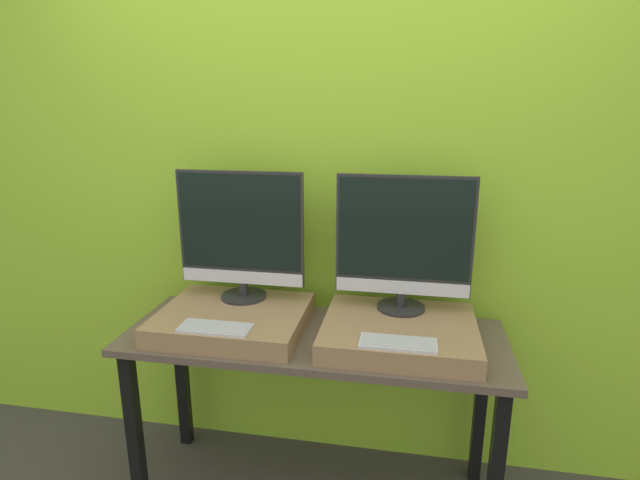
{
  "coord_description": "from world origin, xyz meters",
  "views": [
    {
      "loc": [
        0.36,
        -1.54,
        1.68
      ],
      "look_at": [
        0.0,
        0.42,
        1.13
      ],
      "focal_mm": 28.0,
      "sensor_mm": 36.0,
      "label": 1
    }
  ],
  "objects_px": {
    "keyboard_right": "(398,343)",
    "monitor_right": "(404,241)",
    "keyboard_left": "(215,328)",
    "monitor_left": "(241,233)"
  },
  "relations": [
    {
      "from": "monitor_left",
      "to": "monitor_right",
      "type": "height_order",
      "value": "same"
    },
    {
      "from": "keyboard_right",
      "to": "keyboard_left",
      "type": "bearing_deg",
      "value": 180.0
    },
    {
      "from": "keyboard_left",
      "to": "monitor_right",
      "type": "height_order",
      "value": "monitor_right"
    },
    {
      "from": "monitor_left",
      "to": "keyboard_right",
      "type": "xyz_separation_m",
      "value": [
        0.69,
        -0.33,
        -0.28
      ]
    },
    {
      "from": "monitor_left",
      "to": "monitor_right",
      "type": "xyz_separation_m",
      "value": [
        0.69,
        0.0,
        0.0
      ]
    },
    {
      "from": "keyboard_right",
      "to": "monitor_right",
      "type": "bearing_deg",
      "value": 90.0
    },
    {
      "from": "monitor_left",
      "to": "monitor_right",
      "type": "bearing_deg",
      "value": 0.0
    },
    {
      "from": "monitor_right",
      "to": "keyboard_left",
      "type": "bearing_deg",
      "value": -154.4
    },
    {
      "from": "monitor_left",
      "to": "keyboard_right",
      "type": "distance_m",
      "value": 0.81
    },
    {
      "from": "monitor_left",
      "to": "keyboard_right",
      "type": "bearing_deg",
      "value": -25.6
    }
  ]
}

